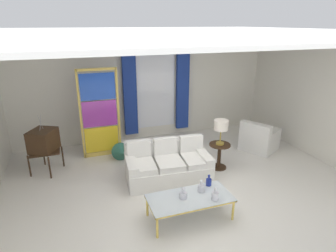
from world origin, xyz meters
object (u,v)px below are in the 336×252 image
(coffee_table, at_px, (190,199))
(bottle_amber_squat, at_px, (183,195))
(stained_glass_divider, at_px, (100,115))
(couch_white_long, at_px, (167,165))
(vintage_tv, at_px, (43,142))
(armchair_white, at_px, (259,140))
(bottle_ruby_flask, at_px, (201,188))
(peacock_figurine, at_px, (121,153))
(round_side_table, at_px, (219,154))
(bottle_blue_decanter, at_px, (209,182))
(bottle_crystal_tall, at_px, (215,195))
(table_lamp_brass, at_px, (221,126))

(coffee_table, bearing_deg, bottle_amber_squat, 174.55)
(coffee_table, relative_size, bottle_amber_squat, 6.80)
(stained_glass_divider, bearing_deg, couch_white_long, -53.71)
(vintage_tv, relative_size, armchair_white, 1.22)
(bottle_ruby_flask, relative_size, peacock_figurine, 0.37)
(couch_white_long, height_order, peacock_figurine, couch_white_long)
(bottle_amber_squat, distance_m, round_side_table, 2.07)
(vintage_tv, bearing_deg, stained_glass_divider, 19.05)
(bottle_blue_decanter, xyz_separation_m, bottle_ruby_flask, (-0.21, -0.14, 0.00))
(vintage_tv, relative_size, stained_glass_divider, 0.61)
(bottle_crystal_tall, distance_m, vintage_tv, 3.92)
(bottle_amber_squat, relative_size, armchair_white, 0.19)
(stained_glass_divider, bearing_deg, peacock_figurine, -51.80)
(peacock_figurine, height_order, table_lamp_brass, table_lamp_brass)
(vintage_tv, bearing_deg, couch_white_long, -25.07)
(bottle_blue_decanter, xyz_separation_m, vintage_tv, (-2.86, 2.34, 0.24))
(couch_white_long, distance_m, peacock_figurine, 1.37)
(bottle_amber_squat, xyz_separation_m, bottle_ruby_flask, (0.37, 0.09, 0.01))
(table_lamp_brass, bearing_deg, vintage_tv, 163.35)
(peacock_figurine, relative_size, table_lamp_brass, 1.05)
(stained_glass_divider, xyz_separation_m, round_side_table, (2.45, -1.57, -0.70))
(coffee_table, bearing_deg, peacock_figurine, 105.70)
(bottle_ruby_flask, relative_size, armchair_white, 0.20)
(bottle_amber_squat, distance_m, bottle_ruby_flask, 0.38)
(round_side_table, height_order, table_lamp_brass, table_lamp_brass)
(bottle_ruby_flask, bearing_deg, peacock_figurine, 111.58)
(couch_white_long, xyz_separation_m, bottle_blue_decanter, (0.38, -1.18, 0.18))
(bottle_ruby_flask, relative_size, table_lamp_brass, 0.39)
(couch_white_long, height_order, bottle_blue_decanter, couch_white_long)
(bottle_amber_squat, relative_size, peacock_figurine, 0.35)
(armchair_white, relative_size, round_side_table, 1.86)
(bottle_blue_decanter, height_order, armchair_white, armchair_white)
(round_side_table, bearing_deg, couch_white_long, -178.33)
(couch_white_long, relative_size, bottle_ruby_flask, 8.22)
(stained_glass_divider, relative_size, table_lamp_brass, 3.86)
(couch_white_long, bearing_deg, coffee_table, -93.28)
(bottle_amber_squat, bearing_deg, coffee_table, -5.45)
(armchair_white, relative_size, peacock_figurine, 1.84)
(bottle_ruby_flask, distance_m, round_side_table, 1.75)
(bottle_blue_decanter, bearing_deg, vintage_tv, 140.72)
(bottle_blue_decanter, xyz_separation_m, table_lamp_brass, (0.89, 1.22, 0.54))
(coffee_table, bearing_deg, bottle_ruby_flask, 21.10)
(bottle_crystal_tall, relative_size, vintage_tv, 0.18)
(bottle_blue_decanter, height_order, round_side_table, bottle_blue_decanter)
(couch_white_long, relative_size, bottle_amber_squat, 8.74)
(round_side_table, bearing_deg, bottle_crystal_tall, -120.86)
(bottle_crystal_tall, relative_size, peacock_figurine, 0.40)
(round_side_table, bearing_deg, stained_glass_divider, 147.37)
(stained_glass_divider, height_order, peacock_figurine, stained_glass_divider)
(peacock_figurine, bearing_deg, couch_white_long, -54.58)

